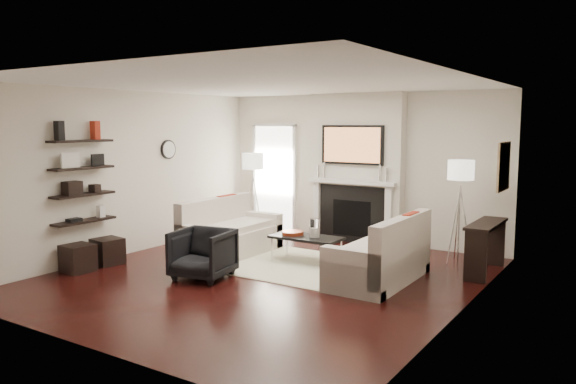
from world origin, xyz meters
The scene contains 71 objects.
room_envelope centered at (0.00, 0.00, 1.35)m, with size 6.00×6.00×6.00m.
chimney_breast centered at (0.00, 2.88, 1.35)m, with size 1.80×0.25×2.70m, color silver.
fireplace_surround centered at (0.00, 2.74, 0.52)m, with size 1.30×0.02×1.04m, color black.
firebox centered at (0.00, 2.73, 0.45)m, with size 0.75×0.02×0.65m, color black.
mantel_pilaster_l centered at (-0.72, 2.71, 0.55)m, with size 0.12×0.08×1.10m, color white.
mantel_pilaster_r centered at (0.72, 2.71, 0.55)m, with size 0.12×0.08×1.10m, color white.
mantel_shelf centered at (0.00, 2.69, 1.12)m, with size 1.70×0.18×0.07m, color white.
tv_body centered at (0.00, 2.71, 1.78)m, with size 1.20×0.06×0.70m, color black.
tv_screen centered at (0.00, 2.68, 1.78)m, with size 1.10×0.01×0.62m, color #BF723F.
candlestick_l_tall centered at (-0.55, 2.70, 1.30)m, with size 0.04×0.04×0.30m, color silver.
candlestick_l_short centered at (-0.68, 2.70, 1.27)m, with size 0.04×0.04×0.24m, color silver.
candlestick_r_tall centered at (0.55, 2.70, 1.30)m, with size 0.04×0.04×0.30m, color silver.
candlestick_r_short centered at (0.68, 2.70, 1.27)m, with size 0.04×0.04×0.24m, color silver.
hallway_panel centered at (-1.85, 2.98, 1.05)m, with size 0.90×0.02×2.10m, color white.
door_trim_l centered at (-2.33, 2.96, 1.05)m, with size 0.06×0.06×2.16m, color white.
door_trim_r centered at (-1.37, 2.96, 1.05)m, with size 0.06×0.06×2.16m, color white.
door_trim_top centered at (-1.85, 2.96, 2.13)m, with size 1.02×0.06×0.06m, color white.
rug centered at (0.19, 0.79, 0.01)m, with size 2.60×2.00×0.01m, color beige.
loveseat_left_base centered at (-1.25, 0.82, 0.21)m, with size 0.85×1.80×0.42m, color beige.
loveseat_left_back centered at (-1.59, 0.82, 0.53)m, with size 0.18×1.80×0.80m, color beige.
loveseat_left_arm_n centered at (-1.25, 0.01, 0.30)m, with size 0.85×0.18×0.60m, color beige.
loveseat_left_arm_s centered at (-1.25, 1.63, 0.30)m, with size 0.85×0.18×0.60m, color beige.
loveseat_left_cushion centered at (-1.20, 0.82, 0.47)m, with size 0.63×1.44×0.10m, color beige.
pillow_left_orange centered at (-1.59, 1.12, 0.73)m, with size 0.10×0.42×0.42m, color #9C2513.
pillow_left_charcoal centered at (-1.59, 0.52, 0.72)m, with size 0.10×0.40×0.40m, color black.
loveseat_right_base centered at (1.44, 0.67, 0.21)m, with size 0.85×1.80×0.42m, color beige.
loveseat_right_back centered at (1.77, 0.67, 0.53)m, with size 0.18×1.80×0.80m, color beige.
loveseat_right_arm_n centered at (1.44, -0.14, 0.30)m, with size 0.85×0.18×0.60m, color beige.
loveseat_right_arm_s centered at (1.44, 1.48, 0.30)m, with size 0.85×0.18×0.60m, color beige.
loveseat_right_cushion centered at (1.39, 0.67, 0.47)m, with size 0.63×1.44×0.10m, color beige.
pillow_right_orange centered at (1.77, 0.97, 0.73)m, with size 0.10×0.42×0.42m, color #9C2513.
pillow_right_charcoal centered at (1.77, 0.37, 0.72)m, with size 0.10×0.40×0.40m, color black.
coffee_table centered at (0.07, 1.01, 0.40)m, with size 1.10×0.55×0.04m, color black.
coffee_leg_nw centered at (-0.43, 0.79, 0.19)m, with size 0.02×0.02×0.38m, color silver.
coffee_leg_ne centered at (0.57, 0.79, 0.19)m, with size 0.02×0.02×0.38m, color silver.
coffee_leg_sw centered at (-0.43, 1.23, 0.19)m, with size 0.02×0.02×0.38m, color silver.
coffee_leg_se centered at (0.57, 1.23, 0.19)m, with size 0.02×0.02×0.38m, color silver.
hurricane_glass centered at (0.22, 1.01, 0.56)m, with size 0.17×0.17×0.30m, color white.
hurricane_candle centered at (0.22, 1.01, 0.50)m, with size 0.10×0.10×0.15m, color white.
copper_bowl centered at (-0.18, 1.01, 0.45)m, with size 0.34×0.34×0.06m, color #9C351A.
armchair centered at (-0.69, -0.53, 0.38)m, with size 0.74×0.70×0.76m, color black.
lamp_left_post centered at (-1.85, 2.24, 0.60)m, with size 0.02×0.02×1.20m, color silver.
lamp_left_shade centered at (-1.85, 2.24, 1.45)m, with size 0.40×0.40×0.30m, color white.
lamp_left_leg_a centered at (-1.74, 2.24, 0.60)m, with size 0.02×0.02×1.25m, color silver.
lamp_left_leg_b centered at (-1.91, 2.33, 0.60)m, with size 0.02×0.02×1.25m, color silver.
lamp_left_leg_c centered at (-1.91, 2.14, 0.60)m, with size 0.02×0.02×1.25m, color silver.
lamp_right_post centered at (2.05, 2.33, 0.60)m, with size 0.02×0.02×1.20m, color silver.
lamp_right_shade centered at (2.05, 2.33, 1.45)m, with size 0.40×0.40×0.30m, color white.
lamp_right_leg_a centered at (2.16, 2.33, 0.60)m, with size 0.02×0.02×1.25m, color silver.
lamp_right_leg_b centered at (2.00, 2.42, 0.60)m, with size 0.02×0.02×1.25m, color silver.
lamp_right_leg_c centered at (1.99, 2.23, 0.60)m, with size 0.02×0.02×1.25m, color silver.
console_top centered at (2.57, 1.87, 0.73)m, with size 0.35×1.20×0.04m, color black.
console_leg_n centered at (2.57, 1.32, 0.35)m, with size 0.30×0.04×0.71m, color black.
console_leg_s centered at (2.57, 2.42, 0.35)m, with size 0.30×0.04×0.71m, color black.
wall_art centered at (2.73, 2.05, 1.55)m, with size 0.03×0.70×0.70m, color tan.
shelf_bottom centered at (-2.62, -1.00, 0.70)m, with size 0.25×1.00×0.04m, color black.
shelf_lower centered at (-2.62, -1.00, 1.10)m, with size 0.25×1.00×0.04m, color black.
shelf_upper centered at (-2.62, -1.00, 1.50)m, with size 0.25×1.00×0.04m, color black.
shelf_top centered at (-2.62, -1.00, 1.90)m, with size 0.25×1.00×0.04m, color black.
decor_magfile_a centered at (-2.62, -1.35, 2.06)m, with size 0.12×0.10×0.28m, color black.
decor_magfile_b centered at (-2.62, -0.73, 2.06)m, with size 0.12×0.10×0.28m, color #9C2513.
decor_frame_a centered at (-2.62, -1.20, 1.63)m, with size 0.04×0.30×0.22m, color white.
decor_frame_b centered at (-2.62, -0.71, 1.61)m, with size 0.04×0.22×0.18m, color black.
decor_wine_rack centered at (-2.62, -1.18, 1.22)m, with size 0.18×0.25×0.20m, color black.
decor_box_small centered at (-2.62, -0.78, 1.18)m, with size 0.15×0.12×0.12m, color black.
decor_books centered at (-2.62, -1.18, 0.74)m, with size 0.14×0.20×0.05m, color black.
decor_box_tall centered at (-2.62, -0.69, 0.81)m, with size 0.10×0.10×0.18m, color white.
clock_rim centered at (-2.73, 0.90, 1.70)m, with size 0.34×0.34×0.04m, color black.
clock_face centered at (-2.71, 0.90, 1.70)m, with size 0.29×0.29×0.01m, color white.
ottoman_near centered at (-2.47, -0.71, 0.20)m, with size 0.40×0.40×0.40m, color black.
ottoman_far centered at (-2.47, -1.25, 0.20)m, with size 0.40×0.40×0.40m, color black.
Camera 1 is at (4.47, -6.33, 2.16)m, focal length 35.00 mm.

